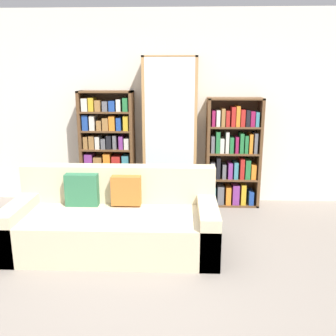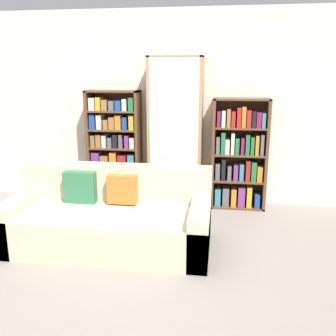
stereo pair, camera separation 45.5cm
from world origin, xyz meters
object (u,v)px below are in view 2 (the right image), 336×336
couch (109,220)px  display_cabinet (175,134)px  bookshelf_right (239,156)px  bookshelf_left (115,149)px  wine_bottle (201,212)px

couch → display_cabinet: bearing=68.5°
display_cabinet → bookshelf_right: (0.88, 0.02, -0.30)m
bookshelf_right → couch: bearing=-135.2°
bookshelf_left → display_cabinet: 0.92m
display_cabinet → wine_bottle: bearing=-59.6°
bookshelf_left → bookshelf_right: (1.77, 0.00, -0.05)m
display_cabinet → wine_bottle: 1.19m
display_cabinet → wine_bottle: size_ratio=5.19×
display_cabinet → wine_bottle: display_cabinet is taller
bookshelf_left → display_cabinet: bearing=-1.0°
bookshelf_left → bookshelf_right: 1.77m
display_cabinet → wine_bottle: (0.41, -0.70, -0.86)m
couch → bookshelf_left: 1.55m
display_cabinet → bookshelf_right: size_ratio=1.36×
bookshelf_left → display_cabinet: size_ratio=0.78×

